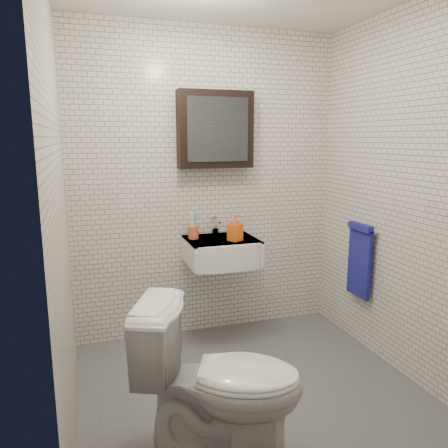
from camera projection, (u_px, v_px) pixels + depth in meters
name	position (u px, v px, depth m)	size (l,w,h in m)	color
ground	(249.00, 389.00, 2.89)	(2.20, 2.00, 0.01)	#4A4D52
room_shell	(252.00, 167.00, 2.60)	(2.22, 2.02, 2.51)	silver
washbasin	(223.00, 251.00, 3.44)	(0.55, 0.50, 0.20)	white
faucet	(216.00, 227.00, 3.59)	(0.06, 0.20, 0.15)	silver
mirror_cabinet	(215.00, 130.00, 3.44)	(0.60, 0.15, 0.60)	black
towel_rail	(360.00, 257.00, 3.39)	(0.09, 0.30, 0.58)	silver
toothbrush_cup	(193.00, 232.00, 3.46)	(0.11, 0.11, 0.22)	#CF5733
soap_bottle	(235.00, 228.00, 3.37)	(0.09, 0.09, 0.20)	orange
toilet	(221.00, 381.00, 2.22)	(0.47, 0.83, 0.84)	white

